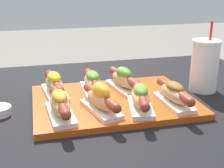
% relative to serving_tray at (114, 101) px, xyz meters
% --- Properties ---
extents(serving_tray, '(0.48, 0.35, 0.02)m').
position_rel_serving_tray_xyz_m(serving_tray, '(0.00, 0.00, 0.00)').
color(serving_tray, '#CC4C14').
rests_on(serving_tray, patio_table).
extents(hot_dog_0, '(0.07, 0.20, 0.07)m').
position_rel_serving_tray_xyz_m(hot_dog_0, '(-0.17, -0.09, 0.04)').
color(hot_dog_0, white).
rests_on(hot_dog_0, serving_tray).
extents(hot_dog_1, '(0.10, 0.20, 0.08)m').
position_rel_serving_tray_xyz_m(hot_dog_1, '(-0.06, -0.08, 0.04)').
color(hot_dog_1, white).
rests_on(hot_dog_1, serving_tray).
extents(hot_dog_2, '(0.09, 0.20, 0.07)m').
position_rel_serving_tray_xyz_m(hot_dog_2, '(0.05, -0.09, 0.04)').
color(hot_dog_2, white).
rests_on(hot_dog_2, serving_tray).
extents(hot_dog_3, '(0.07, 0.20, 0.07)m').
position_rel_serving_tray_xyz_m(hot_dog_3, '(0.16, -0.08, 0.04)').
color(hot_dog_3, white).
rests_on(hot_dog_3, serving_tray).
extents(hot_dog_4, '(0.08, 0.20, 0.07)m').
position_rel_serving_tray_xyz_m(hot_dog_4, '(-0.17, 0.08, 0.04)').
color(hot_dog_4, white).
rests_on(hot_dog_4, serving_tray).
extents(hot_dog_5, '(0.06, 0.20, 0.07)m').
position_rel_serving_tray_xyz_m(hot_dog_5, '(-0.05, 0.07, 0.04)').
color(hot_dog_5, white).
rests_on(hot_dog_5, serving_tray).
extents(hot_dog_6, '(0.09, 0.20, 0.07)m').
position_rel_serving_tray_xyz_m(hot_dog_6, '(0.05, 0.07, 0.04)').
color(hot_dog_6, white).
rests_on(hot_dog_6, serving_tray).
extents(drink_cup, '(0.09, 0.09, 0.23)m').
position_rel_serving_tray_xyz_m(drink_cup, '(0.32, 0.05, 0.08)').
color(drink_cup, white).
rests_on(drink_cup, patio_table).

